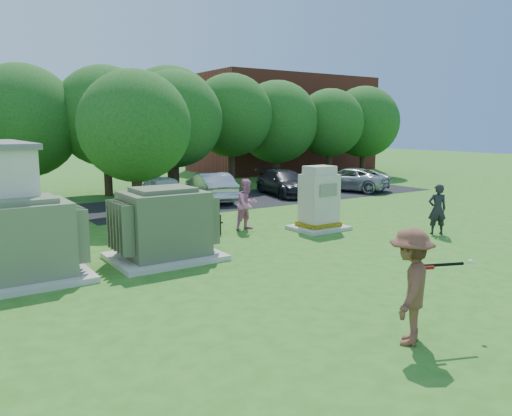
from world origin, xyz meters
TOP-DOWN VIEW (x-y plane):
  - ground at (0.00, 0.00)m, footprint 120.00×120.00m
  - brick_building at (18.00, 27.00)m, footprint 15.00×8.00m
  - parking_strip at (7.00, 13.50)m, footprint 20.00×6.00m
  - transformer_left at (-6.50, 4.50)m, footprint 3.00×2.40m
  - transformer_right at (-2.80, 4.50)m, footprint 3.00×2.40m
  - generator_cabinet at (3.61, 5.26)m, footprint 1.93×1.58m
  - picnic_table at (-0.65, 7.08)m, footprint 1.75×1.31m
  - batter at (-1.50, -3.09)m, footprint 1.52×1.36m
  - person_by_generator at (6.52, 2.33)m, footprint 0.78×0.70m
  - person_at_picnic at (1.37, 6.66)m, footprint 1.03×0.87m
  - car_white at (1.14, 13.65)m, footprint 1.89×4.28m
  - car_silver_a at (3.66, 13.73)m, footprint 2.39×4.69m
  - car_dark at (8.16, 13.42)m, footprint 2.83×5.05m
  - car_silver_b at (12.51, 13.04)m, footprint 4.00×5.33m
  - batting_equipment at (-0.79, -3.23)m, footprint 1.35×0.37m
  - tree_row at (1.75, 18.50)m, footprint 41.30×13.30m

SIDE VIEW (x-z plane):
  - ground at x=0.00m, z-range 0.00..0.00m
  - parking_strip at x=7.00m, z-range 0.00..0.01m
  - picnic_table at x=-0.65m, z-range 0.09..0.84m
  - car_silver_b at x=12.51m, z-range 0.00..1.35m
  - car_dark at x=8.16m, z-range 0.00..1.38m
  - car_white at x=1.14m, z-range 0.00..1.43m
  - car_silver_a at x=3.66m, z-range 0.00..1.47m
  - person_by_generator at x=6.52m, z-range 0.00..1.78m
  - person_at_picnic at x=1.37m, z-range 0.00..1.88m
  - transformer_left at x=-6.50m, z-range -0.07..2.00m
  - transformer_right at x=-2.80m, z-range -0.07..2.00m
  - batter at x=-1.50m, z-range 0.00..2.05m
  - generator_cabinet at x=3.61m, z-range -0.15..2.20m
  - batting_equipment at x=-0.79m, z-range 1.26..1.40m
  - brick_building at x=18.00m, z-range 0.00..8.00m
  - tree_row at x=1.75m, z-range 0.50..7.80m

